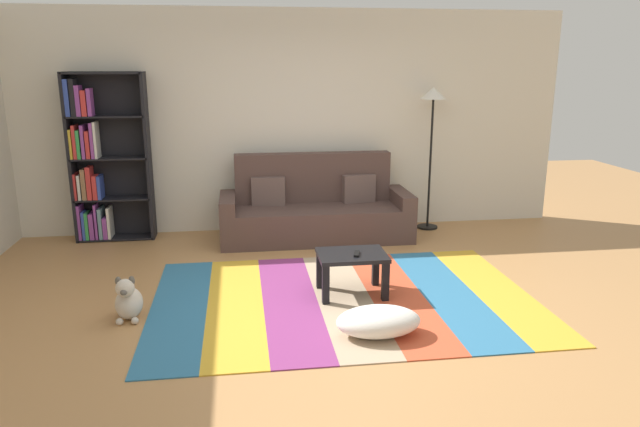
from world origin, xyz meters
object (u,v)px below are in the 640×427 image
at_px(couch, 315,210).
at_px(coffee_table, 352,262).
at_px(tv_remote, 357,254).
at_px(pouf, 378,321).
at_px(dog, 128,301).
at_px(standing_lamp, 433,112).
at_px(bookshelf, 100,161).

xyz_separation_m(couch, coffee_table, (0.09, -1.84, -0.02)).
bearing_deg(tv_remote, pouf, -73.59).
bearing_deg(pouf, dog, 163.17).
xyz_separation_m(dog, tv_remote, (1.95, 0.21, 0.25)).
bearing_deg(coffee_table, couch, 92.81).
distance_m(dog, standing_lamp, 4.25).
height_order(coffee_table, tv_remote, tv_remote).
bearing_deg(tv_remote, dog, -158.41).
bearing_deg(couch, coffee_table, -87.19).
height_order(dog, standing_lamp, standing_lamp).
bearing_deg(coffee_table, standing_lamp, 55.88).
distance_m(coffee_table, pouf, 0.87).
relative_size(couch, dog, 5.69).
bearing_deg(pouf, couch, 92.89).
bearing_deg(bookshelf, couch, -6.47).
distance_m(coffee_table, standing_lamp, 2.75).
bearing_deg(bookshelf, tv_remote, -39.69).
distance_m(bookshelf, tv_remote, 3.45).
relative_size(dog, standing_lamp, 0.22).
distance_m(bookshelf, coffee_table, 3.41).
bearing_deg(coffee_table, pouf, -86.95).
height_order(couch, pouf, couch).
bearing_deg(tv_remote, standing_lamp, 72.64).
bearing_deg(couch, pouf, -87.11).
bearing_deg(pouf, tv_remote, 90.88).
relative_size(couch, pouf, 3.42).
relative_size(bookshelf, tv_remote, 13.11).
relative_size(dog, tv_remote, 2.65).
xyz_separation_m(bookshelf, coffee_table, (2.59, -2.13, -0.63)).
height_order(pouf, dog, dog).
xyz_separation_m(bookshelf, standing_lamp, (3.98, -0.07, 0.53)).
bearing_deg(couch, standing_lamp, 8.20).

